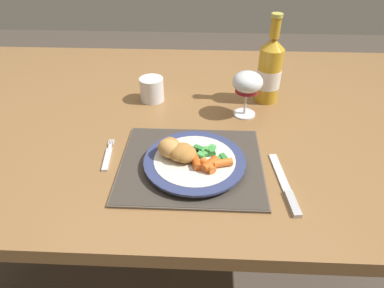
{
  "coord_description": "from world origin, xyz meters",
  "views": [
    {
      "loc": [
        0.08,
        -0.86,
        1.25
      ],
      "look_at": [
        0.05,
        -0.21,
        0.78
      ],
      "focal_mm": 32.0,
      "sensor_mm": 36.0,
      "label": 1
    }
  ],
  "objects_px": {
    "dining_table": "(179,133)",
    "drinking_cup": "(152,89)",
    "fork": "(108,157)",
    "dinner_plate": "(195,162)",
    "table_knife": "(286,188)",
    "bottle": "(269,71)",
    "wine_glass": "(247,84)"
  },
  "relations": [
    {
      "from": "fork",
      "to": "bottle",
      "type": "xyz_separation_m",
      "value": [
        0.41,
        0.31,
        0.09
      ]
    },
    {
      "from": "table_knife",
      "to": "drinking_cup",
      "type": "bearing_deg",
      "value": 131.73
    },
    {
      "from": "table_knife",
      "to": "dinner_plate",
      "type": "bearing_deg",
      "value": 162.71
    },
    {
      "from": "table_knife",
      "to": "dining_table",
      "type": "bearing_deg",
      "value": 129.18
    },
    {
      "from": "dinner_plate",
      "to": "table_knife",
      "type": "bearing_deg",
      "value": -17.29
    },
    {
      "from": "dining_table",
      "to": "drinking_cup",
      "type": "bearing_deg",
      "value": 141.35
    },
    {
      "from": "bottle",
      "to": "wine_glass",
      "type": "bearing_deg",
      "value": -128.4
    },
    {
      "from": "table_knife",
      "to": "bottle",
      "type": "bearing_deg",
      "value": 89.06
    },
    {
      "from": "dining_table",
      "to": "bottle",
      "type": "distance_m",
      "value": 0.32
    },
    {
      "from": "dinner_plate",
      "to": "drinking_cup",
      "type": "xyz_separation_m",
      "value": [
        -0.14,
        0.32,
        0.02
      ]
    },
    {
      "from": "dining_table",
      "to": "wine_glass",
      "type": "distance_m",
      "value": 0.26
    },
    {
      "from": "dinner_plate",
      "to": "drinking_cup",
      "type": "distance_m",
      "value": 0.35
    },
    {
      "from": "fork",
      "to": "drinking_cup",
      "type": "bearing_deg",
      "value": 76.95
    },
    {
      "from": "table_knife",
      "to": "bottle",
      "type": "height_order",
      "value": "bottle"
    },
    {
      "from": "dining_table",
      "to": "fork",
      "type": "distance_m",
      "value": 0.28
    },
    {
      "from": "wine_glass",
      "to": "bottle",
      "type": "height_order",
      "value": "bottle"
    },
    {
      "from": "dining_table",
      "to": "fork",
      "type": "height_order",
      "value": "fork"
    },
    {
      "from": "fork",
      "to": "wine_glass",
      "type": "height_order",
      "value": "wine_glass"
    },
    {
      "from": "fork",
      "to": "table_knife",
      "type": "height_order",
      "value": "table_knife"
    },
    {
      "from": "table_knife",
      "to": "bottle",
      "type": "distance_m",
      "value": 0.41
    },
    {
      "from": "dining_table",
      "to": "table_knife",
      "type": "bearing_deg",
      "value": -50.82
    },
    {
      "from": "fork",
      "to": "table_knife",
      "type": "relative_size",
      "value": 0.61
    },
    {
      "from": "dining_table",
      "to": "drinking_cup",
      "type": "relative_size",
      "value": 22.01
    },
    {
      "from": "dinner_plate",
      "to": "drinking_cup",
      "type": "height_order",
      "value": "drinking_cup"
    },
    {
      "from": "table_knife",
      "to": "wine_glass",
      "type": "xyz_separation_m",
      "value": [
        -0.07,
        0.31,
        0.09
      ]
    },
    {
      "from": "dining_table",
      "to": "fork",
      "type": "bearing_deg",
      "value": -124.12
    },
    {
      "from": "dinner_plate",
      "to": "fork",
      "type": "height_order",
      "value": "dinner_plate"
    },
    {
      "from": "bottle",
      "to": "table_knife",
      "type": "bearing_deg",
      "value": -90.94
    },
    {
      "from": "drinking_cup",
      "to": "wine_glass",
      "type": "bearing_deg",
      "value": -15.15
    },
    {
      "from": "fork",
      "to": "bottle",
      "type": "bearing_deg",
      "value": 36.57
    },
    {
      "from": "dining_table",
      "to": "fork",
      "type": "relative_size",
      "value": 12.78
    },
    {
      "from": "fork",
      "to": "bottle",
      "type": "distance_m",
      "value": 0.52
    }
  ]
}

